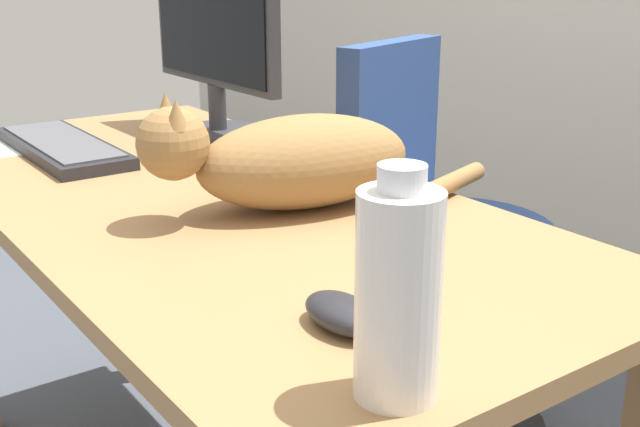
# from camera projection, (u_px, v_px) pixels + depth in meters

# --- Properties ---
(desk) EXTENTS (1.52, 0.69, 0.75)m
(desk) POSITION_uv_depth(u_px,v_px,m) (210.00, 251.00, 1.41)
(desk) COLOR #9E7247
(desk) RESTS_ON ground_plane
(office_chair) EXTENTS (0.50, 0.48, 0.95)m
(office_chair) POSITION_uv_depth(u_px,v_px,m) (435.00, 274.00, 1.89)
(office_chair) COLOR black
(office_chair) RESTS_ON ground_plane
(monitor) EXTENTS (0.48, 0.20, 0.41)m
(monitor) POSITION_uv_depth(u_px,v_px,m) (214.00, 33.00, 1.73)
(monitor) COLOR #333338
(monitor) RESTS_ON desk
(keyboard) EXTENTS (0.44, 0.15, 0.03)m
(keyboard) POSITION_uv_depth(u_px,v_px,m) (62.00, 147.00, 1.64)
(keyboard) COLOR #232328
(keyboard) RESTS_ON desk
(cat) EXTENTS (0.25, 0.60, 0.20)m
(cat) POSITION_uv_depth(u_px,v_px,m) (292.00, 159.00, 1.27)
(cat) COLOR olive
(cat) RESTS_ON desk
(computer_mouse) EXTENTS (0.11, 0.06, 0.04)m
(computer_mouse) POSITION_uv_depth(u_px,v_px,m) (342.00, 313.00, 0.88)
(computer_mouse) COLOR #232328
(computer_mouse) RESTS_ON desk
(water_bottle) EXTENTS (0.08, 0.08, 0.22)m
(water_bottle) POSITION_uv_depth(u_px,v_px,m) (398.00, 293.00, 0.72)
(water_bottle) COLOR silver
(water_bottle) RESTS_ON desk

